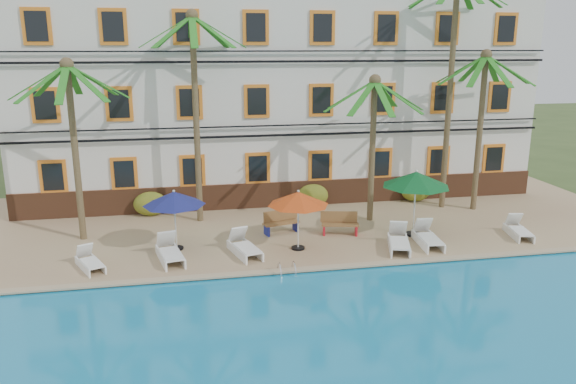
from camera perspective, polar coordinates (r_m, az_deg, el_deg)
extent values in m
plane|color=#384C23|center=(20.52, 3.88, -7.40)|extent=(100.00, 100.00, 0.00)
cube|color=tan|center=(25.06, 0.99, -2.91)|extent=(30.00, 12.00, 0.25)
cube|color=#1883B5|center=(14.55, 11.19, -17.19)|extent=(26.00, 12.00, 0.20)
cube|color=tan|center=(19.61, 4.56, -7.61)|extent=(30.00, 0.35, 0.06)
cube|color=silver|center=(28.89, -1.03, 9.83)|extent=(25.00, 6.00, 10.00)
cube|color=brown|center=(26.68, 0.14, -0.19)|extent=(25.00, 0.12, 1.20)
cube|color=orange|center=(26.51, -22.75, 1.44)|extent=(1.15, 0.10, 1.50)
cube|color=black|center=(26.46, -22.77, 1.42)|extent=(0.85, 0.04, 1.20)
cube|color=orange|center=(26.05, -16.29, 1.79)|extent=(1.15, 0.10, 1.50)
cube|color=black|center=(26.00, -16.30, 1.76)|extent=(0.85, 0.04, 1.20)
cube|color=orange|center=(25.92, -9.68, 2.11)|extent=(1.15, 0.10, 1.50)
cube|color=black|center=(25.87, -9.68, 2.09)|extent=(0.85, 0.04, 1.20)
cube|color=orange|center=(26.14, -3.09, 2.41)|extent=(1.15, 0.10, 1.50)
cube|color=black|center=(26.10, -3.08, 2.39)|extent=(0.85, 0.04, 1.20)
cube|color=orange|center=(26.70, 3.30, 2.67)|extent=(1.15, 0.10, 1.50)
cube|color=black|center=(26.66, 3.33, 2.65)|extent=(0.85, 0.04, 1.20)
cube|color=orange|center=(27.58, 9.37, 2.89)|extent=(1.15, 0.10, 1.50)
cube|color=black|center=(27.53, 9.40, 2.86)|extent=(0.85, 0.04, 1.20)
cube|color=orange|center=(28.75, 15.00, 3.06)|extent=(1.15, 0.10, 1.50)
cube|color=black|center=(28.70, 15.04, 3.04)|extent=(0.85, 0.04, 1.20)
cube|color=orange|center=(30.16, 20.15, 3.19)|extent=(1.15, 0.10, 1.50)
cube|color=black|center=(30.12, 20.20, 3.17)|extent=(0.85, 0.04, 1.20)
cube|color=orange|center=(26.03, -23.43, 8.09)|extent=(1.15, 0.10, 1.50)
cube|color=black|center=(25.99, -23.45, 8.08)|extent=(0.85, 0.04, 1.20)
cube|color=orange|center=(25.56, -16.79, 8.57)|extent=(1.15, 0.10, 1.50)
cube|color=black|center=(25.51, -16.80, 8.56)|extent=(0.85, 0.04, 1.20)
cube|color=orange|center=(25.44, -9.98, 8.94)|extent=(1.15, 0.10, 1.50)
cube|color=black|center=(25.39, -9.98, 8.93)|extent=(0.85, 0.04, 1.20)
cube|color=orange|center=(25.66, -3.19, 9.19)|extent=(1.15, 0.10, 1.50)
cube|color=black|center=(25.61, -3.17, 9.18)|extent=(0.85, 0.04, 1.20)
cube|color=orange|center=(26.23, 3.40, 9.31)|extent=(1.15, 0.10, 1.50)
cube|color=black|center=(26.18, 3.43, 9.30)|extent=(0.85, 0.04, 1.20)
cube|color=orange|center=(27.12, 9.64, 9.31)|extent=(1.15, 0.10, 1.50)
cube|color=black|center=(27.08, 9.68, 9.30)|extent=(0.85, 0.04, 1.20)
cube|color=orange|center=(28.31, 15.42, 9.21)|extent=(1.15, 0.10, 1.50)
cube|color=black|center=(28.26, 15.46, 9.20)|extent=(0.85, 0.04, 1.20)
cube|color=orange|center=(29.75, 20.68, 9.04)|extent=(1.15, 0.10, 1.50)
cube|color=black|center=(29.71, 20.73, 9.03)|extent=(0.85, 0.04, 1.20)
cube|color=orange|center=(25.93, -24.17, 15.11)|extent=(1.15, 0.10, 1.50)
cube|color=black|center=(25.88, -24.19, 15.11)|extent=(0.85, 0.04, 1.20)
cube|color=orange|center=(25.45, -17.34, 15.74)|extent=(1.15, 0.10, 1.50)
cube|color=black|center=(25.40, -17.35, 15.74)|extent=(0.85, 0.04, 1.20)
cube|color=orange|center=(25.33, -10.32, 16.16)|extent=(1.15, 0.10, 1.50)
cube|color=black|center=(25.28, -10.31, 16.16)|extent=(0.85, 0.04, 1.20)
cube|color=orange|center=(25.55, -3.30, 16.35)|extent=(1.15, 0.10, 1.50)
cube|color=black|center=(25.50, -3.28, 16.35)|extent=(0.85, 0.04, 1.20)
cube|color=orange|center=(26.13, 3.51, 16.31)|extent=(1.15, 0.10, 1.50)
cube|color=black|center=(26.08, 3.54, 16.31)|extent=(0.85, 0.04, 1.20)
cube|color=orange|center=(27.02, 9.94, 16.07)|extent=(1.15, 0.10, 1.50)
cube|color=black|center=(26.97, 9.98, 16.07)|extent=(0.85, 0.04, 1.20)
cube|color=orange|center=(28.21, 15.87, 15.68)|extent=(1.15, 0.10, 1.50)
cube|color=black|center=(28.16, 15.92, 15.68)|extent=(0.85, 0.04, 1.20)
cube|color=orange|center=(29.65, 21.26, 15.19)|extent=(1.15, 0.10, 1.50)
cube|color=black|center=(29.61, 21.31, 15.19)|extent=(0.85, 0.04, 1.20)
cube|color=black|center=(25.95, 0.20, 5.82)|extent=(25.00, 0.08, 0.10)
cube|color=black|center=(25.89, 0.20, 6.81)|extent=(25.00, 0.08, 0.06)
cube|color=black|center=(25.65, 0.21, 13.13)|extent=(25.00, 0.08, 0.10)
cube|color=black|center=(25.64, 0.21, 14.13)|extent=(25.00, 0.08, 0.06)
cylinder|color=brown|center=(22.99, -20.78, 3.55)|extent=(0.26, 0.26, 6.78)
sphere|color=brown|center=(22.63, -21.57, 11.99)|extent=(0.50, 0.50, 0.50)
cube|color=#1F701A|center=(23.72, -20.96, 10.59)|extent=(0.28, 2.17, 1.29)
cube|color=#1F701A|center=(23.55, -22.94, 10.38)|extent=(1.73, 1.73, 1.29)
cube|color=#1F701A|center=(22.87, -24.11, 10.16)|extent=(2.17, 0.28, 1.29)
cube|color=#1F701A|center=(22.06, -23.73, 10.08)|extent=(1.73, 1.73, 1.29)
cube|color=#1F701A|center=(21.60, -21.91, 10.18)|extent=(0.28, 2.17, 1.29)
cube|color=#1F701A|center=(21.79, -19.77, 10.41)|extent=(1.73, 1.73, 1.29)
cube|color=#1F701A|center=(22.49, -18.68, 10.61)|extent=(2.17, 0.28, 1.29)
cube|color=#1F701A|center=(23.29, -19.22, 10.68)|extent=(1.73, 1.73, 1.29)
cylinder|color=brown|center=(24.02, -9.30, 6.98)|extent=(0.26, 0.26, 8.62)
sphere|color=brown|center=(23.84, -9.75, 17.30)|extent=(0.50, 0.50, 0.50)
cube|color=#1F701A|center=(24.89, -9.75, 15.72)|extent=(0.28, 2.17, 1.29)
cube|color=#1F701A|center=(24.57, -11.57, 15.65)|extent=(1.73, 1.73, 1.29)
cube|color=#1F701A|center=(23.81, -12.37, 15.65)|extent=(2.17, 0.28, 1.29)
cube|color=#1F701A|center=(23.05, -11.59, 15.73)|extent=(1.73, 1.73, 1.29)
cube|color=#1F701A|center=(22.74, -9.60, 15.84)|extent=(0.28, 2.17, 1.29)
cube|color=#1F701A|center=(23.09, -7.66, 15.89)|extent=(1.73, 1.73, 1.29)
cube|color=#1F701A|center=(23.87, -6.99, 15.87)|extent=(2.17, 0.28, 1.29)
cube|color=#1F701A|center=(24.61, -7.89, 15.80)|extent=(1.73, 1.73, 1.29)
cylinder|color=brown|center=(24.29, 8.55, 4.03)|extent=(0.26, 0.26, 6.05)
sphere|color=brown|center=(23.92, 8.83, 11.16)|extent=(0.50, 0.50, 0.50)
cube|color=#1F701A|center=(24.98, 7.94, 9.88)|extent=(0.28, 2.17, 1.29)
cube|color=#1F701A|center=(24.45, 6.47, 9.83)|extent=(1.73, 1.73, 1.29)
cube|color=#1F701A|center=(23.63, 6.28, 9.66)|extent=(2.17, 0.28, 1.29)
cube|color=#1F701A|center=(23.00, 7.60, 9.49)|extent=(1.73, 1.73, 1.29)
cube|color=#1F701A|center=(22.96, 9.68, 9.40)|extent=(0.28, 2.17, 1.29)
cube|color=#1F701A|center=(23.53, 11.17, 9.45)|extent=(1.73, 1.73, 1.29)
cube|color=#1F701A|center=(24.35, 11.20, 9.62)|extent=(2.17, 0.28, 1.29)
cube|color=#1F701A|center=(24.94, 9.86, 9.80)|extent=(1.73, 1.73, 1.29)
cylinder|color=brown|center=(26.78, 16.08, 9.23)|extent=(0.26, 0.26, 10.33)
cylinder|color=brown|center=(27.03, 18.87, 5.55)|extent=(0.26, 0.26, 7.04)
sphere|color=brown|center=(26.75, 19.51, 13.00)|extent=(0.50, 0.50, 0.50)
cube|color=#1F701A|center=(27.70, 18.27, 11.82)|extent=(0.28, 2.17, 1.29)
cube|color=#1F701A|center=(27.06, 17.15, 11.85)|extent=(1.73, 1.73, 1.29)
cube|color=#1F701A|center=(26.24, 17.31, 11.77)|extent=(2.17, 0.28, 1.29)
cube|color=#1F701A|center=(25.73, 18.74, 11.61)|extent=(1.73, 1.73, 1.29)
cube|color=#1F701A|center=(25.84, 20.59, 11.47)|extent=(0.28, 2.17, 1.29)
cube|color=#1F701A|center=(26.50, 21.67, 11.43)|extent=(1.73, 1.73, 1.29)
cube|color=#1F701A|center=(27.32, 21.38, 11.52)|extent=(2.17, 0.28, 1.29)
cube|color=#1F701A|center=(27.80, 19.98, 11.69)|extent=(1.73, 1.73, 1.29)
ellipsoid|color=#215518|center=(25.95, -13.80, -1.17)|extent=(1.50, 0.90, 1.10)
ellipsoid|color=#215518|center=(26.59, 2.52, -0.37)|extent=(1.50, 0.90, 1.10)
ellipsoid|color=#215518|center=(28.22, 12.87, 0.16)|extent=(1.50, 0.90, 1.10)
cylinder|color=black|center=(21.69, -11.24, -5.61)|extent=(0.52, 0.52, 0.07)
cylinder|color=silver|center=(21.34, -11.38, -2.91)|extent=(0.06, 0.06, 2.22)
cone|color=navy|center=(21.10, -11.50, -0.63)|extent=(2.31, 2.31, 0.51)
sphere|color=silver|center=(21.03, -11.54, 0.10)|extent=(0.10, 0.10, 0.10)
cylinder|color=black|center=(21.30, 1.03, -5.70)|extent=(0.52, 0.52, 0.07)
cylinder|color=silver|center=(20.95, 1.04, -2.96)|extent=(0.06, 0.06, 2.21)
cone|color=#BE3F12|center=(20.70, 1.05, -0.65)|extent=(2.30, 2.30, 0.51)
sphere|color=silver|center=(20.63, 1.06, 0.09)|extent=(0.10, 0.10, 0.10)
cylinder|color=black|center=(23.35, 12.56, -4.18)|extent=(0.61, 0.61, 0.09)
cylinder|color=silver|center=(22.98, 12.74, -1.21)|extent=(0.06, 0.06, 2.61)
cone|color=#0B5022|center=(22.72, 12.88, 1.30)|extent=(2.72, 2.72, 0.60)
sphere|color=silver|center=(22.65, 12.93, 2.10)|extent=(0.10, 0.10, 0.10)
cube|color=white|center=(20.35, -19.29, -6.81)|extent=(0.98, 1.28, 0.05)
cube|color=white|center=(21.01, -19.99, -5.59)|extent=(0.67, 0.61, 0.58)
cube|color=white|center=(20.55, -20.16, -7.14)|extent=(0.74, 1.52, 0.27)
cube|color=white|center=(20.68, -18.73, -6.87)|extent=(0.74, 1.52, 0.27)
cube|color=white|center=(20.24, -11.75, -6.19)|extent=(0.92, 1.52, 0.07)
cube|color=white|center=(21.07, -12.30, -4.65)|extent=(0.75, 0.64, 0.71)
cube|color=white|center=(20.51, -12.77, -6.52)|extent=(0.47, 1.99, 0.33)
cube|color=white|center=(20.61, -10.97, -6.31)|extent=(0.47, 1.99, 0.33)
cube|color=white|center=(20.46, -4.15, -5.71)|extent=(0.98, 1.50, 0.06)
cube|color=white|center=(21.21, -5.13, -4.27)|extent=(0.75, 0.66, 0.69)
cube|color=white|center=(20.64, -5.24, -6.08)|extent=(0.58, 1.91, 0.32)
cube|color=white|center=(20.86, -3.60, -5.82)|extent=(0.58, 1.91, 0.32)
cube|color=white|center=(21.29, 11.27, -5.10)|extent=(1.06, 1.56, 0.07)
cube|color=white|center=(22.14, 11.10, -3.62)|extent=(0.79, 0.70, 0.71)
cube|color=white|center=(21.58, 10.31, -5.30)|extent=(0.67, 1.96, 0.33)
cube|color=white|center=(21.64, 12.06, -5.34)|extent=(0.67, 1.96, 0.33)
cube|color=white|center=(22.00, 14.27, -4.64)|extent=(0.78, 1.45, 0.06)
cube|color=white|center=(22.79, 13.52, -3.26)|extent=(0.69, 0.58, 0.70)
cube|color=white|center=(22.20, 13.23, -4.90)|extent=(0.26, 1.98, 0.32)
cube|color=white|center=(22.41, 14.79, -4.82)|extent=(0.26, 1.98, 0.32)
cube|color=white|center=(24.14, 22.60, -3.69)|extent=(0.83, 1.35, 0.06)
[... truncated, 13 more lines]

